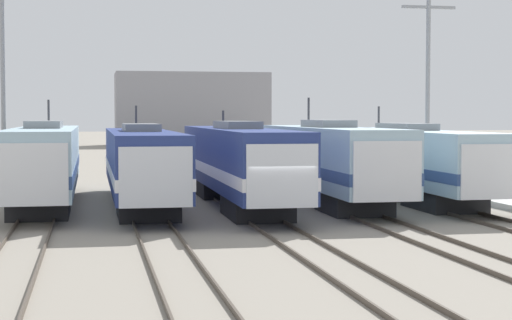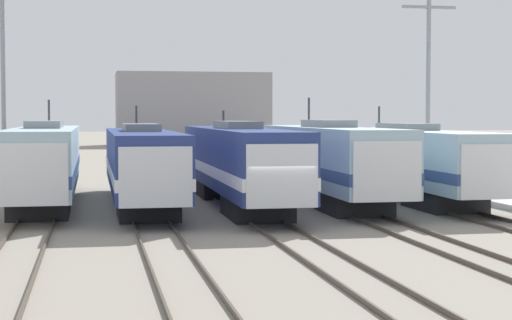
% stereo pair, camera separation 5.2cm
% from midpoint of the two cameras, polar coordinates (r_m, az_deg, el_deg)
% --- Properties ---
extents(ground_plane, '(400.00, 400.00, 0.00)m').
position_cam_midpoint_polar(ground_plane, '(32.72, 1.40, -4.69)').
color(ground_plane, gray).
extents(rail_pair_far_left, '(1.50, 120.00, 0.15)m').
position_cam_midpoint_polar(rail_pair_far_left, '(32.05, -14.84, -4.81)').
color(rail_pair_far_left, '#4C4238').
rests_on(rail_pair_far_left, ground_plane).
extents(rail_pair_center_left, '(1.51, 120.00, 0.15)m').
position_cam_midpoint_polar(rail_pair_center_left, '(32.06, -6.64, -4.73)').
color(rail_pair_center_left, '#4C4238').
rests_on(rail_pair_center_left, ground_plane).
extents(rail_pair_center, '(1.51, 120.00, 0.15)m').
position_cam_midpoint_polar(rail_pair_center, '(32.71, 1.40, -4.56)').
color(rail_pair_center, '#4C4238').
rests_on(rail_pair_center, ground_plane).
extents(rail_pair_center_right, '(1.51, 120.00, 0.15)m').
position_cam_midpoint_polar(rail_pair_center_right, '(33.96, 8.98, -4.31)').
color(rail_pair_center_right, '#4C4238').
rests_on(rail_pair_center_right, ground_plane).
extents(rail_pair_far_right, '(1.50, 120.00, 0.15)m').
position_cam_midpoint_polar(rail_pair_far_right, '(35.76, 15.90, -4.02)').
color(rail_pair_far_right, '#4C4238').
rests_on(rail_pair_far_right, ground_plane).
extents(locomotive_far_left, '(3.03, 19.73, 5.21)m').
position_cam_midpoint_polar(locomotive_far_left, '(42.44, -13.88, -0.14)').
color(locomotive_far_left, '#232326').
rests_on(locomotive_far_left, ground_plane).
extents(locomotive_center_left, '(3.01, 19.23, 4.89)m').
position_cam_midpoint_polar(locomotive_center_left, '(40.89, -7.59, -0.28)').
color(locomotive_center_left, black).
rests_on(locomotive_center_left, ground_plane).
extents(locomotive_center, '(2.98, 19.97, 4.63)m').
position_cam_midpoint_polar(locomotive_center, '(40.66, -1.09, -0.19)').
color(locomotive_center, black).
rests_on(locomotive_center, ground_plane).
extents(locomotive_center_right, '(3.12, 17.39, 5.32)m').
position_cam_midpoint_polar(locomotive_center_right, '(41.91, 5.02, -0.07)').
color(locomotive_center_right, '#232326').
rests_on(locomotive_center_right, ground_plane).
extents(locomotive_far_right, '(3.10, 19.71, 4.88)m').
position_cam_midpoint_polar(locomotive_far_right, '(44.51, 10.27, -0.04)').
color(locomotive_far_right, '#232326').
rests_on(locomotive_far_right, ground_plane).
extents(catenary_tower_left, '(3.07, 0.24, 11.69)m').
position_cam_midpoint_polar(catenary_tower_left, '(44.73, -16.47, 5.35)').
color(catenary_tower_left, gray).
rests_on(catenary_tower_left, ground_plane).
extents(catenary_tower_right, '(3.07, 0.24, 11.69)m').
position_cam_midpoint_polar(catenary_tower_right, '(48.10, 11.44, 5.24)').
color(catenary_tower_right, gray).
rests_on(catenary_tower_right, ground_plane).
extents(depot_building, '(21.92, 9.69, 10.50)m').
position_cam_midpoint_polar(depot_building, '(125.30, -4.26, 3.40)').
color(depot_building, gray).
rests_on(depot_building, ground_plane).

